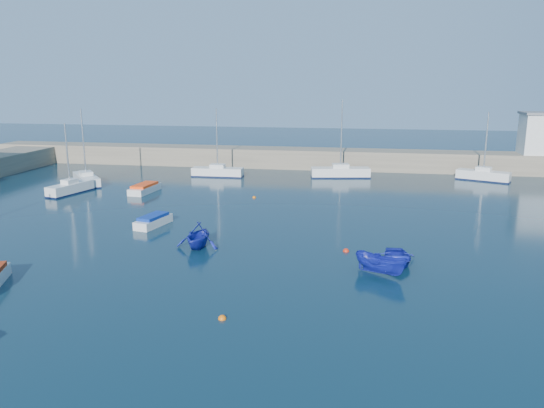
% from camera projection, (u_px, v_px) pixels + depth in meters
% --- Properties ---
extents(ground, '(220.00, 220.00, 0.00)m').
position_uv_depth(ground, '(258.00, 302.00, 28.76)').
color(ground, '#0C2736').
rests_on(ground, ground).
extents(back_wall, '(96.00, 4.50, 2.60)m').
position_uv_depth(back_wall, '(325.00, 159.00, 72.59)').
color(back_wall, '#776D5B').
rests_on(back_wall, ground).
extents(sailboat_3, '(2.80, 5.73, 7.45)m').
position_uv_depth(sailboat_3, '(70.00, 188.00, 56.27)').
color(sailboat_3, silver).
rests_on(sailboat_3, ground).
extents(sailboat_4, '(5.66, 6.25, 8.67)m').
position_uv_depth(sailboat_4, '(86.00, 179.00, 61.44)').
color(sailboat_4, silver).
rests_on(sailboat_4, ground).
extents(sailboat_5, '(6.40, 1.89, 8.44)m').
position_uv_depth(sailboat_5, '(218.00, 172.00, 66.41)').
color(sailboat_5, silver).
rests_on(sailboat_5, ground).
extents(sailboat_6, '(7.45, 3.29, 9.48)m').
position_uv_depth(sailboat_6, '(340.00, 172.00, 65.89)').
color(sailboat_6, silver).
rests_on(sailboat_6, ground).
extents(sailboat_7, '(6.25, 3.95, 8.16)m').
position_uv_depth(sailboat_7, '(483.00, 175.00, 63.67)').
color(sailboat_7, silver).
rests_on(sailboat_7, ground).
extents(motorboat_1, '(2.10, 4.00, 0.93)m').
position_uv_depth(motorboat_1, '(153.00, 221.00, 43.75)').
color(motorboat_1, silver).
rests_on(motorboat_1, ground).
extents(motorboat_2, '(2.01, 4.75, 0.95)m').
position_uv_depth(motorboat_2, '(145.00, 188.00, 56.91)').
color(motorboat_2, silver).
rests_on(motorboat_2, ground).
extents(dinghy_center, '(2.94, 3.92, 0.77)m').
position_uv_depth(dinghy_center, '(397.00, 258.00, 34.67)').
color(dinghy_center, '#17229F').
rests_on(dinghy_center, ground).
extents(dinghy_left, '(3.13, 3.60, 1.86)m').
position_uv_depth(dinghy_left, '(198.00, 235.00, 37.87)').
color(dinghy_left, '#17229F').
rests_on(dinghy_left, ground).
extents(dinghy_right, '(3.70, 2.85, 1.35)m').
position_uv_depth(dinghy_right, '(381.00, 264.00, 32.60)').
color(dinghy_right, '#17229F').
rests_on(dinghy_right, ground).
extents(buoy_0, '(0.43, 0.43, 0.43)m').
position_uv_depth(buoy_0, '(222.00, 319.00, 26.66)').
color(buoy_0, '#DF620B').
rests_on(buoy_0, ground).
extents(buoy_1, '(0.45, 0.45, 0.45)m').
position_uv_depth(buoy_1, '(346.00, 251.00, 37.24)').
color(buoy_1, red).
rests_on(buoy_1, ground).
extents(buoy_3, '(0.38, 0.38, 0.38)m').
position_uv_depth(buoy_3, '(254.00, 198.00, 54.36)').
color(buoy_3, '#DF620B').
rests_on(buoy_3, ground).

